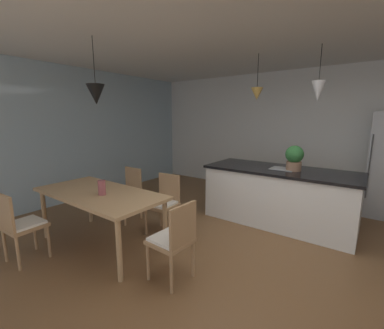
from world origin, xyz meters
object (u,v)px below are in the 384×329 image
chair_kitchen_end (174,239)px  vase_on_dining_table (102,188)px  dining_table (99,197)px  chair_far_left (128,192)px  chair_near_left (20,224)px  kitchen_island (279,195)px  potted_plant_on_island (294,157)px  chair_far_right (164,202)px

chair_kitchen_end → vase_on_dining_table: 1.20m
dining_table → chair_far_left: 0.93m
dining_table → chair_near_left: 0.92m
kitchen_island → potted_plant_on_island: (0.20, -0.00, 0.64)m
dining_table → potted_plant_on_island: size_ratio=4.73×
chair_near_left → chair_kitchen_end: 1.88m
chair_near_left → vase_on_dining_table: vase_on_dining_table is taller
dining_table → chair_far_left: (-0.41, 0.80, -0.20)m
potted_plant_on_island → chair_far_left: bearing=-149.2°
chair_near_left → chair_far_right: same height
dining_table → chair_far_right: bearing=63.0°
chair_far_left → chair_far_right: bearing=-0.0°
chair_far_right → potted_plant_on_island: (1.47, 1.37, 0.63)m
chair_near_left → chair_kitchen_end: same height
chair_far_left → chair_far_right: same height
vase_on_dining_table → kitchen_island: bearing=55.3°
vase_on_dining_table → dining_table: bearing=161.4°
dining_table → chair_kitchen_end: bearing=-0.1°
chair_near_left → chair_kitchen_end: bearing=25.3°
chair_far_left → vase_on_dining_table: vase_on_dining_table is taller
chair_far_right → chair_far_left: bearing=180.0°
chair_far_right → kitchen_island: (1.27, 1.37, -0.01)m
chair_near_left → kitchen_island: kitchen_island is taller
chair_near_left → kitchen_island: size_ratio=0.38×
chair_far_right → vase_on_dining_table: 0.96m
dining_table → vase_on_dining_table: vase_on_dining_table is taller
dining_table → chair_far_right: size_ratio=2.11×
chair_far_right → kitchen_island: bearing=47.2°
chair_far_left → vase_on_dining_table: size_ratio=4.66×
chair_far_left → chair_kitchen_end: same height
kitchen_island → chair_far_left: bearing=-146.8°
kitchen_island → vase_on_dining_table: bearing=-124.7°
dining_table → chair_far_left: bearing=117.2°
chair_far_right → chair_near_left: bearing=-117.0°
kitchen_island → dining_table: bearing=-127.7°
dining_table → chair_far_left: chair_far_left is taller
dining_table → kitchen_island: size_ratio=0.79×
potted_plant_on_island → vase_on_dining_table: (-1.74, -2.22, -0.27)m
chair_kitchen_end → potted_plant_on_island: bearing=74.8°
dining_table → vase_on_dining_table: bearing=-18.6°
chair_kitchen_end → dining_table: bearing=179.9°
chair_far_right → chair_kitchen_end: bearing=-42.5°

